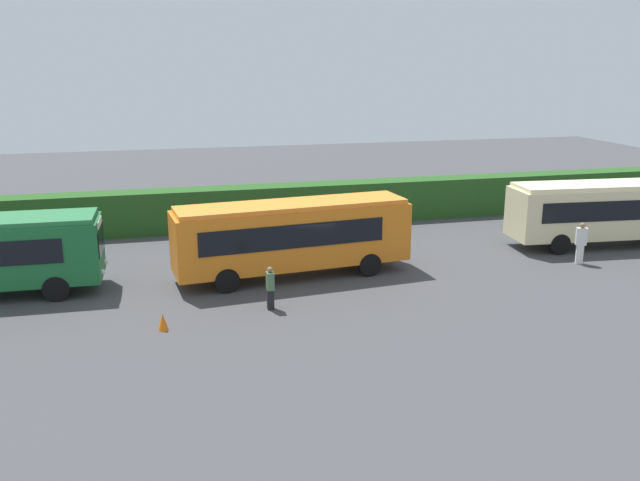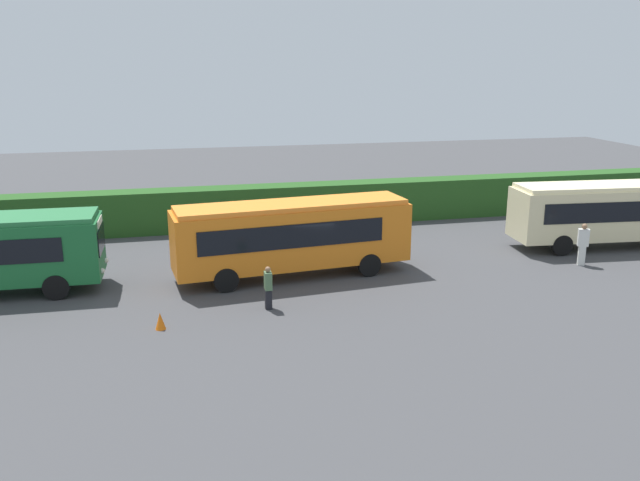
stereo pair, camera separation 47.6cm
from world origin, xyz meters
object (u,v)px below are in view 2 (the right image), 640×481
object	(u,v)px
bus_orange	(292,234)
bus_cream	(611,211)
person_center	(268,287)
traffic_cone	(160,321)
person_left	(220,240)
person_right	(583,243)

from	to	relation	value
bus_orange	bus_cream	size ratio (longest dim) A/B	1.03
bus_orange	person_center	size ratio (longest dim) A/B	6.24
bus_cream	traffic_cone	size ratio (longest dim) A/B	16.49
bus_orange	person_left	distance (m)	4.34
bus_cream	person_left	size ratio (longest dim) A/B	5.69
bus_orange	traffic_cone	distance (m)	7.39
bus_cream	person_left	bearing A→B (deg)	178.03
person_left	person_center	world-z (taller)	person_left
person_left	person_right	world-z (taller)	person_right
bus_cream	person_center	xyz separation A→B (m)	(-17.60, -4.59, -0.96)
person_left	traffic_cone	bearing A→B (deg)	-119.68
bus_orange	person_left	size ratio (longest dim) A/B	5.88
bus_orange	bus_cream	xyz separation A→B (m)	(15.99, 1.01, -0.03)
traffic_cone	person_right	bearing A→B (deg)	10.07
traffic_cone	bus_cream	bearing A→B (deg)	14.77
person_right	person_center	bearing A→B (deg)	123.00
person_center	person_right	xyz separation A→B (m)	(14.54, 2.19, 0.15)
bus_orange	traffic_cone	world-z (taller)	bus_orange
person_center	traffic_cone	distance (m)	4.10
bus_orange	person_right	xyz separation A→B (m)	(12.93, -1.38, -0.83)
bus_orange	traffic_cone	xyz separation A→B (m)	(-5.52, -4.66, -1.55)
bus_cream	person_right	world-z (taller)	bus_cream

